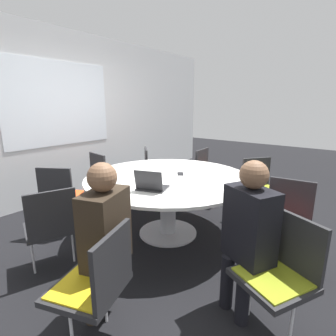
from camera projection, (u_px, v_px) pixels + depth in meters
ground_plane at (168, 233)px, 3.25m from camera, size 16.00×16.00×0.00m
wall_back at (60, 116)px, 4.21m from camera, size 8.00×0.07×2.70m
conference_table at (168, 186)px, 3.10m from camera, size 1.93×1.93×0.73m
chair_0 at (96, 280)px, 1.63m from camera, size 0.55×0.54×0.84m
chair_1 at (280, 268)px, 1.75m from camera, size 0.57×0.58×0.84m
chair_2 at (287, 217)px, 2.53m from camera, size 0.46×0.48×0.84m
chair_3 at (261, 185)px, 3.52m from camera, size 0.60×0.60×0.84m
chair_4 at (209, 171)px, 4.23m from camera, size 0.47×0.45×0.84m
chair_5 at (154, 169)px, 4.38m from camera, size 0.61×0.61×0.84m
chair_6 at (106, 175)px, 4.00m from camera, size 0.48×0.50×0.84m
chair_7 at (61, 193)px, 3.21m from camera, size 0.59×0.59×0.84m
chair_8 at (51, 223)px, 2.40m from camera, size 0.56×0.55×0.84m
person_0 at (104, 232)px, 1.83m from camera, size 0.41×0.34×1.19m
person_1 at (248, 228)px, 1.88m from camera, size 0.36×0.42×1.19m
laptop at (151, 185)px, 2.58m from camera, size 0.33×0.35×0.21m
cell_phone at (180, 174)px, 3.16m from camera, size 0.15×0.14×0.01m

